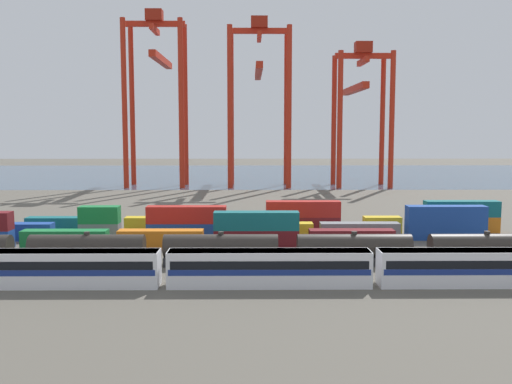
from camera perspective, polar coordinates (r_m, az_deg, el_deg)
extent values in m
plane|color=#5B564C|center=(123.58, -1.61, -1.63)|extent=(420.00, 420.00, 0.00)
cube|color=#384C60|center=(215.91, -1.16, 1.73)|extent=(400.00, 110.00, 0.01)
cube|color=silver|center=(65.97, -19.00, -7.18)|extent=(21.82, 3.10, 3.90)
cube|color=navy|center=(65.99, -18.99, -7.27)|extent=(21.39, 3.14, 0.64)
cube|color=black|center=(65.82, -19.02, -6.61)|extent=(20.95, 3.13, 0.90)
cube|color=slate|center=(65.59, -19.05, -5.68)|extent=(21.61, 2.85, 0.36)
cube|color=silver|center=(62.66, 1.31, -7.54)|extent=(21.82, 3.10, 3.90)
cube|color=navy|center=(62.68, 1.31, -7.63)|extent=(21.39, 3.14, 0.64)
cube|color=black|center=(62.50, 1.31, -6.94)|extent=(20.95, 3.13, 0.90)
cube|color=slate|center=(62.26, 1.31, -5.96)|extent=(21.61, 2.85, 0.36)
cube|color=silver|center=(67.33, 21.18, -7.00)|extent=(21.82, 3.10, 3.90)
cube|color=navy|center=(67.35, 21.17, -7.08)|extent=(21.39, 3.14, 0.64)
cube|color=black|center=(67.18, 21.20, -6.43)|extent=(20.95, 3.13, 0.90)
cube|color=slate|center=(66.96, 21.24, -5.52)|extent=(21.61, 2.85, 0.36)
cube|color=#232326|center=(75.17, -16.29, -6.56)|extent=(14.15, 2.50, 1.10)
cylinder|color=#2D2823|center=(74.77, -16.33, -5.11)|extent=(14.15, 2.78, 2.78)
cylinder|color=#2D2823|center=(74.49, -16.37, -3.93)|extent=(0.70, 0.70, 0.36)
cube|color=#232326|center=(72.48, -3.47, -6.80)|extent=(14.15, 2.50, 1.10)
cylinder|color=#2D2823|center=(72.07, -3.48, -5.29)|extent=(14.15, 2.78, 2.78)
cylinder|color=#2D2823|center=(71.77, -3.49, -4.06)|extent=(0.70, 0.70, 0.36)
cube|color=#232326|center=(73.52, 9.64, -6.68)|extent=(14.15, 2.50, 1.10)
cylinder|color=#2D2823|center=(73.12, 9.66, -5.20)|extent=(14.15, 2.78, 2.78)
cylinder|color=#2D2823|center=(72.83, 9.69, -3.99)|extent=(0.70, 0.70, 0.36)
cube|color=#232326|center=(78.16, 21.77, -6.27)|extent=(14.15, 2.50, 1.10)
cylinder|color=#2D2823|center=(77.78, 21.82, -4.88)|extent=(14.15, 2.78, 2.78)
cylinder|color=#2D2823|center=(77.50, 21.87, -3.74)|extent=(0.70, 0.70, 0.36)
cube|color=#197538|center=(86.73, -18.34, -4.44)|extent=(12.10, 2.44, 2.60)
cube|color=orange|center=(83.59, -9.38, -4.59)|extent=(12.10, 2.44, 2.60)
cube|color=maroon|center=(82.61, 0.03, -4.64)|extent=(12.10, 2.44, 2.60)
cube|color=#146066|center=(82.16, 0.03, -2.86)|extent=(12.10, 2.44, 2.60)
cube|color=maroon|center=(83.86, 9.41, -4.56)|extent=(12.10, 2.44, 2.60)
cube|color=#1C4299|center=(95.75, -22.87, -3.63)|extent=(12.10, 2.44, 2.60)
cube|color=slate|center=(91.54, -15.15, -3.79)|extent=(6.04, 2.44, 2.60)
cube|color=#197538|center=(91.14, -15.20, -2.18)|extent=(6.04, 2.44, 2.60)
cube|color=#1C4299|center=(89.13, -6.85, -3.88)|extent=(12.10, 2.44, 2.60)
cube|color=#AD211C|center=(88.72, -6.88, -2.23)|extent=(12.10, 2.44, 2.60)
cube|color=gold|center=(88.66, 1.71, -3.89)|extent=(12.10, 2.44, 2.60)
cube|color=slate|center=(90.16, 10.18, -3.82)|extent=(12.10, 2.44, 2.60)
cube|color=#1C4299|center=(93.54, 18.21, -3.67)|extent=(12.10, 2.44, 2.60)
cube|color=#1C4299|center=(93.14, 18.26, -2.09)|extent=(12.10, 2.44, 2.60)
cube|color=#146066|center=(99.38, -18.41, -3.11)|extent=(12.10, 2.44, 2.60)
cube|color=gold|center=(96.20, -11.00, -3.21)|extent=(6.04, 2.44, 2.60)
cube|color=maroon|center=(94.71, -3.22, -3.25)|extent=(12.10, 2.44, 2.60)
cube|color=maroon|center=(94.99, 4.66, -3.23)|extent=(12.10, 2.44, 2.60)
cube|color=#AD211C|center=(94.60, 4.67, -1.68)|extent=(12.10, 2.44, 2.60)
cube|color=gold|center=(97.04, 12.35, -3.15)|extent=(6.04, 2.44, 2.60)
cube|color=orange|center=(100.74, 19.59, -3.03)|extent=(12.10, 2.44, 2.60)
cube|color=#146066|center=(100.38, 19.65, -1.56)|extent=(12.10, 2.44, 2.60)
cylinder|color=red|center=(169.72, -12.86, 8.47)|extent=(1.50, 1.50, 47.97)
cylinder|color=red|center=(167.07, -7.40, 8.61)|extent=(1.50, 1.50, 47.97)
cylinder|color=red|center=(180.12, -12.14, 8.34)|extent=(1.50, 1.50, 47.97)
cylinder|color=red|center=(177.62, -6.99, 8.47)|extent=(1.50, 1.50, 47.97)
cube|color=red|center=(175.93, -10.01, 16.04)|extent=(17.68, 1.20, 1.60)
cube|color=red|center=(175.67, -10.00, 15.53)|extent=(1.20, 12.23, 1.60)
cube|color=red|center=(186.56, -9.33, 12.73)|extent=(2.00, 34.78, 2.00)
cube|color=maroon|center=(176.36, -10.02, 16.81)|extent=(4.80, 4.00, 3.20)
cylinder|color=red|center=(165.58, -2.59, 8.34)|extent=(1.50, 1.50, 46.03)
cylinder|color=red|center=(165.85, 3.28, 8.33)|extent=(1.50, 1.50, 46.03)
cylinder|color=red|center=(176.97, -2.45, 8.20)|extent=(1.50, 1.50, 46.03)
cylinder|color=red|center=(177.21, 3.03, 8.20)|extent=(1.50, 1.50, 46.03)
cube|color=red|center=(173.43, 0.32, 15.63)|extent=(18.37, 1.20, 1.60)
cube|color=red|center=(173.17, 0.32, 15.11)|extent=(1.20, 13.00, 1.60)
cube|color=red|center=(186.12, 0.25, 11.81)|extent=(2.00, 40.43, 2.00)
cube|color=maroon|center=(173.83, 0.32, 16.41)|extent=(4.80, 4.00, 3.20)
cylinder|color=red|center=(167.11, 8.29, 7.05)|extent=(1.50, 1.50, 38.96)
cylinder|color=red|center=(170.01, 13.27, 6.93)|extent=(1.50, 1.50, 38.96)
cylinder|color=red|center=(178.84, 7.70, 7.00)|extent=(1.50, 1.50, 38.96)
cylinder|color=red|center=(181.55, 12.37, 6.90)|extent=(1.50, 1.50, 38.96)
cube|color=red|center=(175.50, 10.54, 13.08)|extent=(16.44, 1.20, 1.60)
cube|color=red|center=(175.31, 10.53, 12.56)|extent=(1.20, 13.46, 1.60)
cube|color=red|center=(186.86, 9.74, 9.99)|extent=(2.00, 35.55, 2.00)
cube|color=maroon|center=(175.81, 10.55, 13.86)|extent=(4.80, 4.00, 3.20)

